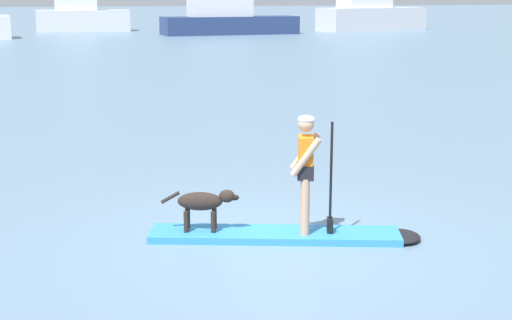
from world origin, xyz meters
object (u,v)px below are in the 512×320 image
person_paddler (307,166)px  moored_boat_far_port (370,12)px  moored_boat_starboard (82,13)px  dog (204,203)px  paddleboard (291,235)px  moored_boat_center (227,19)px

person_paddler → moored_boat_far_port: (25.41, 55.23, 0.61)m
moored_boat_starboard → moored_boat_far_port: size_ratio=1.12×
moored_boat_far_port → moored_boat_starboard: bearing=168.6°
moored_boat_starboard → moored_boat_far_port: bearing=-11.4°
person_paddler → moored_boat_far_port: size_ratio=0.15×
dog → moored_boat_far_port: size_ratio=0.10×
dog → moored_boat_starboard: 60.08m
paddleboard → dog: dog is taller
moored_boat_center → paddleboard: bearing=-102.1°
paddleboard → person_paddler: (0.19, -0.06, 0.99)m
dog → moored_boat_starboard: bearing=89.5°
person_paddler → dog: (-1.35, 0.42, -0.54)m
moored_boat_center → person_paddler: bearing=-101.9°
dog → moored_boat_center: bearing=76.6°
dog → moored_boat_center: moored_boat_center is taller
person_paddler → moored_boat_far_port: bearing=65.3°
person_paddler → moored_boat_center: moored_boat_center is taller
moored_boat_center → moored_boat_far_port: size_ratio=1.06×
moored_boat_starboard → person_paddler: bearing=-89.3°
dog → moored_boat_far_port: bearing=64.0°
paddleboard → moored_boat_far_port: moored_boat_far_port is taller
moored_boat_starboard → dog: bearing=-90.5°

